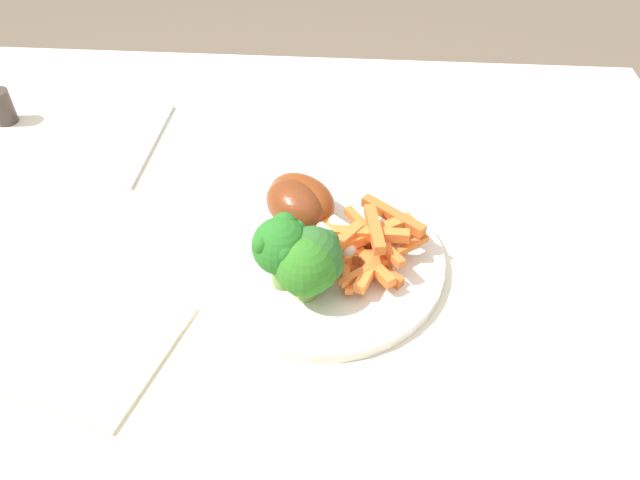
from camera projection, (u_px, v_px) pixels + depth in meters
name	position (u px, v px, depth m)	size (l,w,h in m)	color
dining_table	(277.00, 297.00, 0.72)	(1.02, 0.85, 0.71)	silver
dinner_plate	(320.00, 259.00, 0.62)	(0.25, 0.25, 0.01)	white
broccoli_floret_front	(307.00, 265.00, 0.55)	(0.06, 0.06, 0.07)	#74A149
broccoli_floret_middle	(282.00, 246.00, 0.55)	(0.05, 0.06, 0.08)	#7FAA54
broccoli_floret_back	(315.00, 257.00, 0.55)	(0.06, 0.06, 0.07)	#78BA4F
carrot_fries_pile	(366.00, 244.00, 0.60)	(0.12, 0.12, 0.04)	orange
chicken_drumstick_near	(305.00, 201.00, 0.64)	(0.12, 0.11, 0.05)	#5E220C
chicken_drumstick_far	(298.00, 207.00, 0.63)	(0.11, 0.12, 0.05)	#501E0D
fork	(150.00, 144.00, 0.78)	(0.19, 0.01, 0.01)	silver
napkin	(78.00, 339.00, 0.55)	(0.17, 0.14, 0.00)	beige
pepper_shaker	(2.00, 107.00, 0.81)	(0.03, 0.03, 0.05)	#423833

